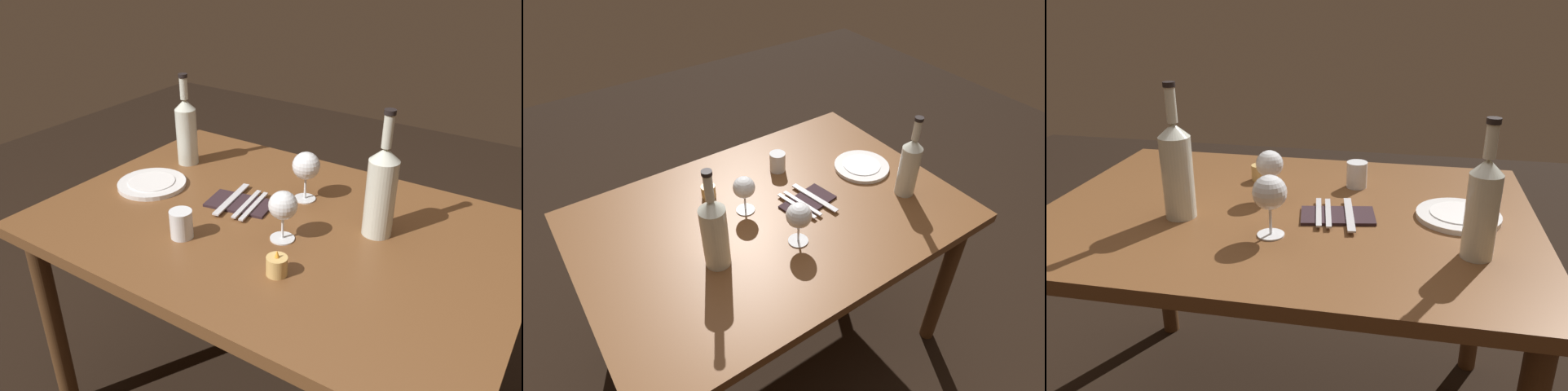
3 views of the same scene
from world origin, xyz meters
The scene contains 12 objects.
dining_table centered at (0.00, 0.00, 0.65)m, with size 1.30×0.90×0.74m.
wine_glass_left centered at (-0.06, 0.07, 0.84)m, with size 0.08×0.08×0.14m.
wine_glass_right centered at (0.00, -0.16, 0.85)m, with size 0.08×0.08×0.15m.
wine_bottle centered at (-0.26, -0.10, 0.87)m, with size 0.08×0.08×0.35m.
wine_bottle_second centered at (0.47, -0.18, 0.86)m, with size 0.07×0.07×0.31m.
water_tumbler centered at (0.17, 0.21, 0.77)m, with size 0.06×0.06×0.08m.
votive_candle centered at (-0.13, 0.21, 0.76)m, with size 0.05×0.05×0.07m.
dinner_plate centered at (0.45, 0.03, 0.75)m, with size 0.22×0.22×0.02m.
folded_napkin centered at (0.14, -0.02, 0.74)m, with size 0.21×0.14×0.01m.
fork_inner centered at (0.12, -0.02, 0.75)m, with size 0.04×0.18×0.00m.
fork_outer centered at (0.09, -0.02, 0.75)m, with size 0.04×0.18×0.00m.
table_knife centered at (0.17, -0.02, 0.75)m, with size 0.06×0.21×0.00m.
Camera 1 is at (-0.67, 1.08, 1.48)m, focal length 36.26 mm.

